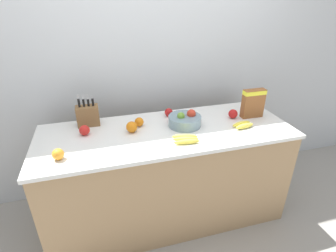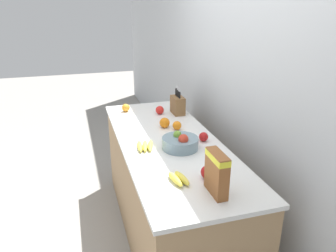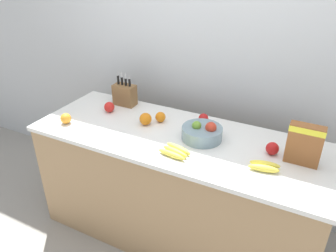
# 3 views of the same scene
# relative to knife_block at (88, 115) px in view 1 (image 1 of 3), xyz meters

# --- Properties ---
(ground_plane) EXTENTS (14.00, 14.00, 0.00)m
(ground_plane) POSITION_rel_knife_block_xyz_m (0.60, -0.27, -0.98)
(ground_plane) COLOR gray
(wall_back) EXTENTS (9.00, 0.06, 2.60)m
(wall_back) POSITION_rel_knife_block_xyz_m (0.60, 0.33, 0.32)
(wall_back) COLOR silver
(wall_back) RESTS_ON ground_plane
(counter) EXTENTS (2.04, 0.76, 0.89)m
(counter) POSITION_rel_knife_block_xyz_m (0.60, -0.27, -0.53)
(counter) COLOR tan
(counter) RESTS_ON ground_plane
(knife_block) EXTENTS (0.18, 0.10, 0.27)m
(knife_block) POSITION_rel_knife_block_xyz_m (0.00, 0.00, 0.00)
(knife_block) COLOR brown
(knife_block) RESTS_ON counter
(cereal_box) EXTENTS (0.20, 0.07, 0.25)m
(cereal_box) POSITION_rel_knife_block_xyz_m (1.39, -0.22, 0.05)
(cereal_box) COLOR brown
(cereal_box) RESTS_ON counter
(fruit_bowl) EXTENTS (0.27, 0.27, 0.14)m
(fruit_bowl) POSITION_rel_knife_block_xyz_m (0.77, -0.23, -0.04)
(fruit_bowl) COLOR gray
(fruit_bowl) RESTS_ON counter
(banana_bunch_left) EXTENTS (0.18, 0.11, 0.04)m
(banana_bunch_left) POSITION_rel_knife_block_xyz_m (1.21, -0.39, -0.07)
(banana_bunch_left) COLOR yellow
(banana_bunch_left) RESTS_ON counter
(banana_bunch_right) EXTENTS (0.21, 0.15, 0.04)m
(banana_bunch_right) POSITION_rel_knife_block_xyz_m (0.69, -0.48, -0.07)
(banana_bunch_right) COLOR yellow
(banana_bunch_right) RESTS_ON counter
(apple_by_knife_block) EXTENTS (0.07, 0.07, 0.07)m
(apple_by_knife_block) POSITION_rel_knife_block_xyz_m (0.69, -0.01, -0.05)
(apple_by_knife_block) COLOR red
(apple_by_knife_block) RESTS_ON counter
(apple_leftmost) EXTENTS (0.08, 0.08, 0.08)m
(apple_leftmost) POSITION_rel_knife_block_xyz_m (1.22, -0.21, -0.05)
(apple_leftmost) COLOR red
(apple_leftmost) RESTS_ON counter
(apple_middle) EXTENTS (0.08, 0.08, 0.08)m
(apple_middle) POSITION_rel_knife_block_xyz_m (-0.03, -0.17, -0.05)
(apple_middle) COLOR red
(apple_middle) RESTS_ON counter
(orange_front_right) EXTENTS (0.09, 0.09, 0.09)m
(orange_front_right) POSITION_rel_knife_block_xyz_m (0.33, -0.22, -0.04)
(orange_front_right) COLOR orange
(orange_front_right) RESTS_ON counter
(orange_front_left) EXTENTS (0.08, 0.08, 0.08)m
(orange_front_left) POSITION_rel_knife_block_xyz_m (-0.20, -0.47, -0.05)
(orange_front_left) COLOR orange
(orange_front_left) RESTS_ON counter
(orange_near_bowl) EXTENTS (0.08, 0.08, 0.08)m
(orange_near_bowl) POSITION_rel_knife_block_xyz_m (0.40, -0.14, -0.05)
(orange_near_bowl) COLOR orange
(orange_near_bowl) RESTS_ON counter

